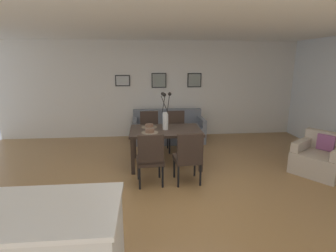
{
  "coord_description": "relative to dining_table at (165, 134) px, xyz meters",
  "views": [
    {
      "loc": [
        -0.62,
        -3.89,
        2.04
      ],
      "look_at": [
        -0.16,
        1.14,
        0.79
      ],
      "focal_mm": 27.61,
      "sensor_mm": 36.0,
      "label": 1
    }
  ],
  "objects": [
    {
      "name": "ground_plane",
      "position": [
        0.22,
        -1.05,
        -0.65
      ],
      "size": [
        9.0,
        9.0,
        0.0
      ],
      "primitive_type": "plane",
      "color": "olive"
    },
    {
      "name": "back_wall_panel",
      "position": [
        0.22,
        2.2,
        0.65
      ],
      "size": [
        9.0,
        0.1,
        2.6
      ],
      "primitive_type": "cube",
      "color": "silver",
      "rests_on": "ground"
    },
    {
      "name": "ceiling_panel",
      "position": [
        0.22,
        -0.65,
        1.99
      ],
      "size": [
        9.0,
        7.2,
        0.08
      ],
      "primitive_type": "cube",
      "color": "white"
    },
    {
      "name": "dining_table",
      "position": [
        0.0,
        0.0,
        0.0
      ],
      "size": [
        1.4,
        0.94,
        0.74
      ],
      "color": "#33261E",
      "rests_on": "ground"
    },
    {
      "name": "dining_chair_near_left",
      "position": [
        -0.33,
        -0.9,
        -0.14
      ],
      "size": [
        0.47,
        0.47,
        0.92
      ],
      "color": "#33261E",
      "rests_on": "ground"
    },
    {
      "name": "dining_chair_near_right",
      "position": [
        -0.3,
        0.9,
        -0.14
      ],
      "size": [
        0.46,
        0.46,
        0.92
      ],
      "color": "#33261E",
      "rests_on": "ground"
    },
    {
      "name": "dining_chair_far_left",
      "position": [
        0.31,
        -0.89,
        -0.14
      ],
      "size": [
        0.47,
        0.47,
        0.92
      ],
      "color": "#33261E",
      "rests_on": "ground"
    },
    {
      "name": "dining_chair_far_right",
      "position": [
        0.33,
        0.89,
        -0.14
      ],
      "size": [
        0.45,
        0.45,
        0.92
      ],
      "color": "#33261E",
      "rests_on": "ground"
    },
    {
      "name": "centerpiece_vase",
      "position": [
        0.0,
        0.0,
        0.37
      ],
      "size": [
        0.21,
        0.23,
        0.73
      ],
      "color": "silver",
      "rests_on": "dining_table"
    },
    {
      "name": "placemat_near_left",
      "position": [
        -0.31,
        -0.21,
        0.09
      ],
      "size": [
        0.32,
        0.32,
        0.01
      ],
      "primitive_type": "cylinder",
      "color": "#7F705B",
      "rests_on": "dining_table"
    },
    {
      "name": "bowl_near_left",
      "position": [
        -0.31,
        -0.21,
        0.13
      ],
      "size": [
        0.17,
        0.17,
        0.07
      ],
      "color": "brown",
      "rests_on": "dining_table"
    },
    {
      "name": "placemat_near_right",
      "position": [
        -0.31,
        0.21,
        0.09
      ],
      "size": [
        0.32,
        0.32,
        0.01
      ],
      "primitive_type": "cylinder",
      "color": "#7F705B",
      "rests_on": "dining_table"
    },
    {
      "name": "bowl_near_right",
      "position": [
        -0.31,
        0.21,
        0.13
      ],
      "size": [
        0.17,
        0.17,
        0.07
      ],
      "color": "brown",
      "rests_on": "dining_table"
    },
    {
      "name": "sofa",
      "position": [
        0.21,
        1.65,
        -0.37
      ],
      "size": [
        1.84,
        0.84,
        0.8
      ],
      "color": "slate",
      "rests_on": "ground"
    },
    {
      "name": "armchair",
      "position": [
        2.86,
        -0.67,
        -0.37
      ],
      "size": [
        1.12,
        1.12,
        0.75
      ],
      "color": "#B7A893",
      "rests_on": "ground"
    },
    {
      "name": "framed_picture_left",
      "position": [
        -0.97,
        2.13,
        0.9
      ],
      "size": [
        0.39,
        0.03,
        0.29
      ],
      "color": "black"
    },
    {
      "name": "framed_picture_center",
      "position": [
        0.0,
        2.13,
        0.9
      ],
      "size": [
        0.4,
        0.03,
        0.39
      ],
      "color": "black"
    },
    {
      "name": "framed_picture_right",
      "position": [
        0.97,
        2.13,
        0.9
      ],
      "size": [
        0.38,
        0.03,
        0.38
      ],
      "color": "black"
    }
  ]
}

